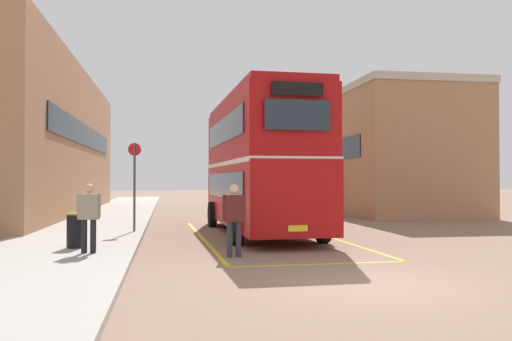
{
  "coord_description": "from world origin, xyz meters",
  "views": [
    {
      "loc": [
        -3.7,
        -9.34,
        1.92
      ],
      "look_at": [
        -0.15,
        12.25,
        2.27
      ],
      "focal_mm": 37.71,
      "sensor_mm": 36.0,
      "label": 1
    }
  ],
  "objects_px": {
    "double_decker_bus": "(260,162)",
    "pedestrian_boarding": "(234,214)",
    "single_deck_bus": "(270,183)",
    "litter_bin": "(75,230)",
    "bus_stop_sign": "(134,179)",
    "pedestrian_waiting_near": "(89,213)"
  },
  "relations": [
    {
      "from": "single_deck_bus",
      "to": "litter_bin",
      "type": "bearing_deg",
      "value": -113.42
    },
    {
      "from": "pedestrian_boarding",
      "to": "bus_stop_sign",
      "type": "height_order",
      "value": "bus_stop_sign"
    },
    {
      "from": "pedestrian_waiting_near",
      "to": "bus_stop_sign",
      "type": "bearing_deg",
      "value": 82.01
    },
    {
      "from": "double_decker_bus",
      "to": "pedestrian_boarding",
      "type": "distance_m",
      "value": 5.86
    },
    {
      "from": "single_deck_bus",
      "to": "litter_bin",
      "type": "xyz_separation_m",
      "value": [
        -9.18,
        -21.19,
        -1.05
      ]
    },
    {
      "from": "single_deck_bus",
      "to": "pedestrian_boarding",
      "type": "height_order",
      "value": "single_deck_bus"
    },
    {
      "from": "pedestrian_boarding",
      "to": "litter_bin",
      "type": "distance_m",
      "value": 4.21
    },
    {
      "from": "double_decker_bus",
      "to": "pedestrian_waiting_near",
      "type": "height_order",
      "value": "double_decker_bus"
    },
    {
      "from": "double_decker_bus",
      "to": "bus_stop_sign",
      "type": "bearing_deg",
      "value": 177.96
    },
    {
      "from": "double_decker_bus",
      "to": "pedestrian_waiting_near",
      "type": "xyz_separation_m",
      "value": [
        -5.05,
        -5.18,
        -1.41
      ]
    },
    {
      "from": "double_decker_bus",
      "to": "single_deck_bus",
      "type": "height_order",
      "value": "double_decker_bus"
    },
    {
      "from": "single_deck_bus",
      "to": "pedestrian_boarding",
      "type": "distance_m",
      "value": 23.13
    },
    {
      "from": "double_decker_bus",
      "to": "pedestrian_boarding",
      "type": "relative_size",
      "value": 5.56
    },
    {
      "from": "litter_bin",
      "to": "pedestrian_waiting_near",
      "type": "bearing_deg",
      "value": -65.59
    },
    {
      "from": "litter_bin",
      "to": "bus_stop_sign",
      "type": "xyz_separation_m",
      "value": [
        1.23,
        4.27,
        1.34
      ]
    },
    {
      "from": "pedestrian_boarding",
      "to": "double_decker_bus",
      "type": "bearing_deg",
      "value": 73.93
    },
    {
      "from": "double_decker_bus",
      "to": "bus_stop_sign",
      "type": "relative_size",
      "value": 3.3
    },
    {
      "from": "double_decker_bus",
      "to": "single_deck_bus",
      "type": "distance_m",
      "value": 17.48
    },
    {
      "from": "double_decker_bus",
      "to": "pedestrian_boarding",
      "type": "bearing_deg",
      "value": -106.07
    },
    {
      "from": "pedestrian_waiting_near",
      "to": "double_decker_bus",
      "type": "bearing_deg",
      "value": 45.72
    },
    {
      "from": "pedestrian_boarding",
      "to": "single_deck_bus",
      "type": "bearing_deg",
      "value": 76.97
    },
    {
      "from": "pedestrian_waiting_near",
      "to": "bus_stop_sign",
      "type": "xyz_separation_m",
      "value": [
        0.75,
        5.33,
        0.83
      ]
    }
  ]
}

